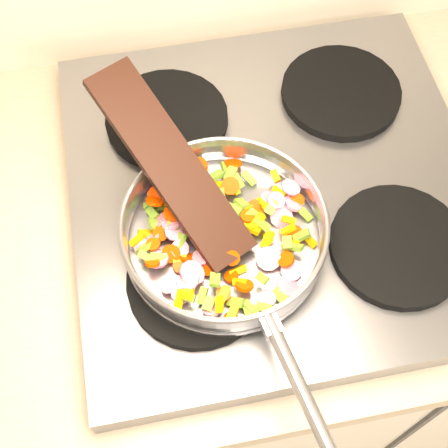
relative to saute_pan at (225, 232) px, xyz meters
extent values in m
cube|color=#939399|center=(0.09, 0.09, -0.07)|extent=(0.60, 0.60, 0.04)
cylinder|color=black|center=(-0.05, -0.05, -0.04)|extent=(0.19, 0.19, 0.02)
cylinder|color=black|center=(0.23, -0.05, -0.04)|extent=(0.19, 0.19, 0.02)
cylinder|color=black|center=(-0.05, 0.23, -0.04)|extent=(0.19, 0.19, 0.02)
cylinder|color=black|center=(0.23, 0.23, -0.04)|extent=(0.19, 0.19, 0.02)
cylinder|color=#9E9EA5|center=(0.00, 0.00, -0.03)|extent=(0.27, 0.27, 0.01)
torus|color=#9E9EA5|center=(0.00, 0.00, 0.00)|extent=(0.31, 0.31, 0.05)
torus|color=#9E9EA5|center=(0.00, 0.00, 0.02)|extent=(0.28, 0.28, 0.01)
cylinder|color=#9E9EA5|center=(0.05, -0.22, 0.01)|extent=(0.06, 0.19, 0.02)
cube|color=#9E9EA5|center=(0.03, -0.14, 0.01)|extent=(0.03, 0.03, 0.02)
cube|color=olive|center=(0.02, 0.00, -0.01)|extent=(0.02, 0.02, 0.02)
cube|color=olive|center=(-0.09, 0.07, -0.02)|extent=(0.02, 0.01, 0.01)
cube|color=#E5A105|center=(0.00, 0.03, -0.02)|extent=(0.03, 0.01, 0.02)
cylinder|color=#BF1251|center=(-0.11, 0.01, -0.02)|extent=(0.04, 0.03, 0.03)
cube|color=olive|center=(-0.02, 0.10, 0.00)|extent=(0.02, 0.03, 0.01)
cube|color=#E5A105|center=(-0.12, 0.01, -0.01)|extent=(0.02, 0.02, 0.02)
cylinder|color=#EA3800|center=(0.07, -0.05, -0.01)|extent=(0.03, 0.03, 0.02)
cylinder|color=#EA3800|center=(0.02, 0.07, 0.00)|extent=(0.03, 0.03, 0.02)
cube|color=#E5A105|center=(0.09, 0.05, -0.01)|extent=(0.02, 0.02, 0.01)
cylinder|color=#EA3800|center=(0.00, -0.06, -0.02)|extent=(0.03, 0.03, 0.01)
cube|color=olive|center=(-0.03, 0.10, -0.01)|extent=(0.02, 0.02, 0.01)
cylinder|color=#BF1251|center=(-0.03, -0.10, -0.02)|extent=(0.03, 0.03, 0.02)
cylinder|color=#BF1251|center=(0.02, 0.02, -0.02)|extent=(0.03, 0.04, 0.02)
cylinder|color=#BF1251|center=(-0.07, 0.02, -0.01)|extent=(0.03, 0.03, 0.01)
cube|color=olive|center=(0.01, -0.10, -0.01)|extent=(0.02, 0.02, 0.01)
cube|color=olive|center=(0.03, 0.09, 0.00)|extent=(0.02, 0.03, 0.01)
cube|color=olive|center=(0.02, 0.03, 0.00)|extent=(0.03, 0.03, 0.01)
cube|color=olive|center=(0.03, 0.04, -0.01)|extent=(0.02, 0.02, 0.02)
cube|color=olive|center=(0.02, 0.11, -0.01)|extent=(0.01, 0.02, 0.01)
cube|color=#E5A105|center=(0.04, 0.04, -0.01)|extent=(0.03, 0.02, 0.02)
cylinder|color=#BF1251|center=(-0.10, 0.02, -0.02)|extent=(0.04, 0.04, 0.03)
cube|color=olive|center=(-0.04, -0.09, -0.01)|extent=(0.02, 0.02, 0.01)
cube|color=#E5A105|center=(-0.01, -0.01, -0.01)|extent=(0.03, 0.03, 0.01)
cube|color=#E5A105|center=(-0.02, 0.02, -0.02)|extent=(0.02, 0.02, 0.02)
cylinder|color=#BF1251|center=(-0.01, -0.01, -0.01)|extent=(0.04, 0.04, 0.03)
cylinder|color=#EA3800|center=(-0.07, -0.03, -0.02)|extent=(0.03, 0.03, 0.01)
cube|color=olive|center=(0.02, 0.02, -0.01)|extent=(0.02, 0.02, 0.01)
cylinder|color=#EA3800|center=(0.04, 0.02, 0.00)|extent=(0.03, 0.03, 0.01)
cylinder|color=#EA3800|center=(0.00, 0.01, -0.02)|extent=(0.03, 0.02, 0.01)
cube|color=#E5A105|center=(-0.03, -0.10, 0.00)|extent=(0.01, 0.02, 0.01)
cylinder|color=#EA3800|center=(-0.02, 0.01, -0.01)|extent=(0.03, 0.03, 0.01)
cube|color=olive|center=(0.05, 0.00, 0.00)|extent=(0.02, 0.03, 0.02)
cylinder|color=#EA3800|center=(-0.02, -0.02, -0.01)|extent=(0.03, 0.03, 0.01)
cylinder|color=#BF1251|center=(0.10, 0.03, -0.01)|extent=(0.03, 0.03, 0.02)
cylinder|color=#BF1251|center=(-0.06, 0.02, -0.02)|extent=(0.03, 0.03, 0.01)
cube|color=#E5A105|center=(0.01, -0.05, -0.02)|extent=(0.03, 0.02, 0.01)
cylinder|color=#BF1251|center=(0.08, -0.06, -0.02)|extent=(0.04, 0.04, 0.02)
cylinder|color=#BF1251|center=(0.10, 0.05, 0.00)|extent=(0.04, 0.04, 0.01)
cylinder|color=#EA3800|center=(-0.02, -0.03, 0.00)|extent=(0.03, 0.03, 0.01)
cube|color=#E5A105|center=(-0.06, 0.06, -0.01)|extent=(0.03, 0.02, 0.01)
cube|color=olive|center=(0.03, -0.11, -0.01)|extent=(0.02, 0.02, 0.01)
cylinder|color=#BF1251|center=(-0.01, 0.05, -0.01)|extent=(0.05, 0.04, 0.02)
cube|color=olive|center=(-0.03, 0.05, -0.01)|extent=(0.02, 0.02, 0.02)
cube|color=#E5A105|center=(-0.02, 0.04, -0.02)|extent=(0.03, 0.02, 0.01)
cylinder|color=#EA3800|center=(-0.07, -0.01, -0.01)|extent=(0.03, 0.03, 0.02)
cylinder|color=#BF1251|center=(-0.08, 0.09, -0.02)|extent=(0.03, 0.03, 0.02)
cube|color=#E5A105|center=(0.09, 0.00, 0.00)|extent=(0.02, 0.01, 0.02)
cylinder|color=#EA3800|center=(0.05, 0.02, -0.01)|extent=(0.02, 0.02, 0.01)
cylinder|color=#BF1251|center=(-0.08, -0.06, -0.01)|extent=(0.03, 0.03, 0.02)
cube|color=#E5A105|center=(0.06, -0.01, -0.01)|extent=(0.01, 0.02, 0.02)
cube|color=#E5A105|center=(-0.01, -0.11, -0.01)|extent=(0.02, 0.02, 0.01)
cylinder|color=#EA3800|center=(-0.10, 0.00, -0.01)|extent=(0.02, 0.02, 0.01)
cylinder|color=#BF1251|center=(-0.01, 0.04, 0.00)|extent=(0.03, 0.03, 0.03)
cube|color=#E5A105|center=(0.09, 0.08, 0.00)|extent=(0.01, 0.02, 0.01)
cylinder|color=#EA3800|center=(-0.06, 0.04, 0.00)|extent=(0.04, 0.04, 0.01)
cube|color=olive|center=(-0.06, 0.00, -0.01)|extent=(0.02, 0.03, 0.02)
cylinder|color=#EA3800|center=(-0.01, 0.11, 0.00)|extent=(0.03, 0.04, 0.01)
cube|color=olive|center=(-0.02, 0.09, -0.01)|extent=(0.02, 0.02, 0.02)
cube|color=#E5A105|center=(0.01, 0.00, -0.02)|extent=(0.03, 0.02, 0.01)
cube|color=olive|center=(0.05, -0.10, -0.02)|extent=(0.02, 0.03, 0.01)
cube|color=olive|center=(0.10, -0.02, -0.01)|extent=(0.02, 0.02, 0.02)
cylinder|color=#BF1251|center=(0.00, 0.06, -0.01)|extent=(0.04, 0.04, 0.01)
cube|color=#E5A105|center=(-0.01, 0.11, -0.02)|extent=(0.03, 0.02, 0.02)
cylinder|color=#EA3800|center=(-0.03, 0.07, 0.00)|extent=(0.03, 0.03, 0.01)
cylinder|color=#BF1251|center=(-0.06, -0.06, 0.00)|extent=(0.04, 0.04, 0.01)
cylinder|color=#BF1251|center=(-0.04, 0.02, -0.02)|extent=(0.03, 0.02, 0.02)
cube|color=#E5A105|center=(0.05, -0.02, -0.01)|extent=(0.02, 0.03, 0.01)
cylinder|color=#BF1251|center=(0.05, -0.04, -0.01)|extent=(0.05, 0.04, 0.02)
cube|color=olive|center=(0.00, 0.01, -0.01)|extent=(0.02, 0.03, 0.02)
cube|color=olive|center=(0.12, 0.01, -0.02)|extent=(0.02, 0.02, 0.02)
cube|color=#E5A105|center=(-0.08, 0.03, -0.02)|extent=(0.03, 0.01, 0.01)
cylinder|color=#BF1251|center=(-0.06, -0.01, -0.01)|extent=(0.03, 0.03, 0.02)
cylinder|color=#BF1251|center=(-0.02, 0.07, -0.01)|extent=(0.03, 0.03, 0.01)
cube|color=#E5A105|center=(0.07, 0.04, -0.02)|extent=(0.02, 0.02, 0.01)
cube|color=olive|center=(0.09, -0.04, 0.00)|extent=(0.02, 0.02, 0.02)
cube|color=#E5A105|center=(-0.01, 0.09, -0.01)|extent=(0.02, 0.03, 0.01)
cube|color=#E5A105|center=(-0.02, 0.11, 0.00)|extent=(0.02, 0.02, 0.01)
cube|color=#E5A105|center=(0.11, -0.03, -0.02)|extent=(0.02, 0.02, 0.01)
cylinder|color=#EA3800|center=(0.00, -0.04, 0.00)|extent=(0.03, 0.02, 0.02)
cube|color=olive|center=(0.08, -0.03, 0.00)|extent=(0.02, 0.02, 0.01)
cube|color=olive|center=(-0.09, 0.04, -0.01)|extent=(0.01, 0.02, 0.02)
cylinder|color=#BF1251|center=(0.07, -0.08, -0.02)|extent=(0.04, 0.04, 0.02)
cube|color=#E5A105|center=(0.09, -0.01, -0.01)|extent=(0.02, 0.01, 0.02)
cylinder|color=#EA3800|center=(0.05, 0.04, -0.01)|extent=(0.03, 0.03, 0.02)
cube|color=#E5A105|center=(0.03, 0.07, -0.01)|extent=(0.02, 0.03, 0.02)
cube|color=olive|center=(-0.11, -0.02, 0.00)|extent=(0.02, 0.02, 0.02)
cube|color=#E5A105|center=(0.06, 0.04, -0.01)|extent=(0.01, 0.02, 0.02)
cylinder|color=#BF1251|center=(0.07, 0.05, -0.01)|extent=(0.04, 0.04, 0.02)
cube|color=#E5A105|center=(-0.06, -0.07, 0.00)|extent=(0.02, 0.02, 0.02)
cylinder|color=#EA3800|center=(-0.01, 0.04, -0.01)|extent=(0.03, 0.03, 0.01)
cylinder|color=#EA3800|center=(0.09, -0.01, -0.02)|extent=(0.04, 0.03, 0.03)
cube|color=olive|center=(-0.07, 0.03, -0.01)|extent=(0.02, 0.02, 0.01)
cylinder|color=#EA3800|center=(-0.03, -0.04, -0.01)|extent=(0.04, 0.04, 0.02)
cylinder|color=#EA3800|center=(0.01, -0.08, 0.00)|extent=(0.03, 0.02, 0.02)
cylinder|color=#EA3800|center=(-0.02, -0.08, -0.01)|extent=(0.03, 0.03, 0.01)
cube|color=#E5A105|center=(-0.07, -0.08, -0.01)|extent=(0.02, 0.03, 0.01)
cylinder|color=#BF1251|center=(-0.07, -0.07, -0.01)|extent=(0.03, 0.03, 0.02)
cylinder|color=#EA3800|center=(-0.08, 0.07, 0.00)|extent=(0.04, 0.03, 0.02)
cube|color=#E5A105|center=(-0.01, 0.01, -0.02)|extent=(0.02, 0.01, 0.01)
cube|color=#E5A105|center=(-0.02, 0.09, -0.01)|extent=(0.02, 0.02, 0.01)
cube|color=olive|center=(-0.11, 0.00, -0.01)|extent=(0.03, 0.02, 0.02)
cube|color=olive|center=(-0.06, 0.10, -0.01)|extent=(0.02, 0.02, 0.01)
cylinder|color=#EA3800|center=(-0.05, -0.02, -0.02)|extent=(0.03, 0.03, 0.03)
cube|color=olive|center=(-0.05, 0.04, -0.02)|extent=(0.03, 0.02, 0.01)
cube|color=#E5A105|center=(-0.06, -0.02, -0.02)|extent=(0.02, 0.01, 0.01)
cube|color=olive|center=(0.00, 0.07, -0.01)|extent=(0.02, 0.01, 0.01)
cylinder|color=#EA3800|center=(-0.08, 0.08, 0.00)|extent=(0.02, 0.03, 0.02)
cube|color=#E5A105|center=(0.00, -0.02, 0.00)|extent=(0.02, 0.01, 0.02)
cube|color=olive|center=(0.04, 0.02, 0.00)|extent=(0.03, 0.02, 0.02)
cylinder|color=#EA3800|center=(-0.04, 0.07, 0.00)|extent=(0.03, 0.03, 0.03)
cylinder|color=#BF1251|center=(-0.04, 0.11, -0.02)|extent=(0.03, 0.03, 0.02)
cube|color=#E5A105|center=(-0.04, 0.08, 0.00)|extent=(0.03, 0.02, 0.02)
cylinder|color=#EA3800|center=(-0.10, -0.03, 0.00)|extent=(0.02, 0.02, 0.02)
cylinder|color=#EA3800|center=(-0.03, 0.05, -0.01)|extent=(0.02, 0.03, 0.02)
cylinder|color=#EA3800|center=(-0.01, -0.11, -0.02)|extent=(0.02, 0.02, 0.01)
cube|color=olive|center=(-0.03, -0.06, 0.00)|extent=(0.02, 0.02, 0.01)
cube|color=olive|center=(0.01, -0.11, -0.01)|extent=(0.02, 0.02, 0.01)
cube|color=olive|center=(0.05, 0.09, -0.01)|extent=(0.02, 0.02, 0.02)
cylinder|color=#BF1251|center=(0.08, 0.04, 0.00)|extent=(0.03, 0.03, 0.02)
cylinder|color=#BF1251|center=(0.08, 0.02, -0.02)|extent=(0.04, 0.03, 0.02)
cube|color=#E5A105|center=(0.08, -0.03, -0.02)|extent=(0.03, 0.02, 0.01)
cube|color=#E5A105|center=(-0.07, -0.08, 0.00)|extent=(0.02, 0.02, 0.02)
cylinder|color=#EA3800|center=(0.00, 0.02, -0.01)|extent=(0.03, 0.03, 0.02)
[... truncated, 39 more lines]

